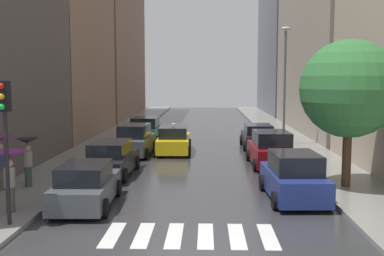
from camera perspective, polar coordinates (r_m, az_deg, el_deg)
ground_plane at (r=35.05m, az=1.02°, el=-1.27°), size 28.00×72.00×0.04m
sidewalk_left at (r=35.72m, az=-9.47°, el=-1.06°), size 3.00×72.00×0.15m
sidewalk_right at (r=35.56m, az=11.55°, el=-1.13°), size 3.00×72.00×0.15m
crosswalk_stripes at (r=13.70m, az=-0.25°, el=-13.10°), size 4.95×2.20×0.01m
building_left_mid at (r=37.94m, az=-16.25°, el=13.17°), size 6.00×13.89×18.60m
building_left_far at (r=55.17m, az=-10.41°, el=11.03°), size 6.00×20.32×18.56m
building_right_mid at (r=41.25m, az=17.14°, el=14.59°), size 6.00×20.68×21.49m
building_right_far at (r=61.25m, az=11.94°, el=11.91°), size 6.00×18.35×21.54m
parked_car_left_nearest at (r=16.86m, az=-12.94°, el=-6.98°), size 2.11×4.24×1.56m
parked_car_left_second at (r=21.88m, az=-9.89°, el=-3.82°), size 2.12×4.76×1.62m
parked_car_left_third at (r=27.44m, az=-7.02°, el=-1.57°), size 2.15×4.55×1.83m
parked_car_left_fourth at (r=32.72m, az=-5.71°, el=-0.32°), size 2.22×4.44×1.80m
parked_car_right_nearest at (r=17.72m, az=12.42°, el=-6.01°), size 2.21×4.24×1.79m
parked_car_right_second at (r=24.16m, az=9.69°, el=-2.67°), size 2.26×4.44×1.82m
parked_car_right_third at (r=30.37m, az=8.12°, el=-1.07°), size 2.11×4.35×1.54m
taxi_midroad at (r=28.14m, az=-2.27°, el=-1.50°), size 2.15×4.72×1.81m
pedestrian_foreground at (r=19.82m, az=-19.61°, el=-2.87°), size 0.91×0.91×1.97m
pedestrian_near_tree at (r=19.49m, az=-22.58°, el=-2.70°), size 1.00×1.00×2.12m
pedestrian_by_kerb at (r=16.21m, az=-21.60°, el=-4.41°), size 1.13×1.13×2.02m
street_tree_right at (r=19.50m, az=18.79°, el=4.57°), size 3.92×3.92×5.92m
traffic_light_left_corner at (r=14.63m, az=-22.05°, el=0.85°), size 0.30×0.42×4.30m
lamp_post_right at (r=30.81m, az=11.36°, el=6.05°), size 0.60×0.28×7.66m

